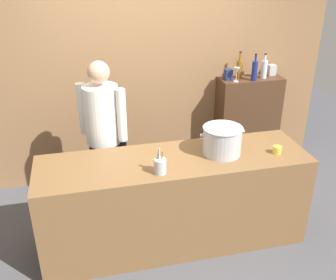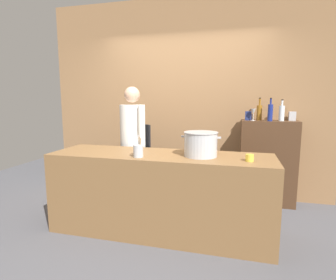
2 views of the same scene
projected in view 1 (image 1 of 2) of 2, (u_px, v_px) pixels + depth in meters
ground_plane at (174, 238)px, 3.86m from camera, size 8.00×8.00×0.00m
brick_back_panel at (144, 55)px, 4.43m from camera, size 4.40×0.10×3.00m
prep_counter at (174, 201)px, 3.66m from camera, size 2.44×0.70×0.90m
bar_cabinet at (247, 124)px, 4.90m from camera, size 0.76×0.32×1.20m
chef at (103, 130)px, 3.86m from camera, size 0.46×0.42×1.66m
stockpot_large at (222, 141)px, 3.50m from camera, size 0.42×0.36×0.26m
utensil_crock at (160, 166)px, 3.22m from camera, size 0.10×0.10×0.23m
butter_jar at (277, 150)px, 3.54m from camera, size 0.08×0.08×0.07m
wine_bottle_clear at (264, 69)px, 4.59m from camera, size 0.07×0.07×0.29m
wine_bottle_amber at (239, 69)px, 4.58m from camera, size 0.07×0.07×0.31m
wine_bottle_cobalt at (255, 70)px, 4.49m from camera, size 0.07×0.07×0.31m
wine_glass_short at (237, 71)px, 4.45m from camera, size 0.07×0.07×0.17m
spice_tin_navy at (228, 74)px, 4.54m from camera, size 0.08×0.08×0.12m
spice_tin_silver at (272, 70)px, 4.72m from camera, size 0.09×0.09×0.12m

